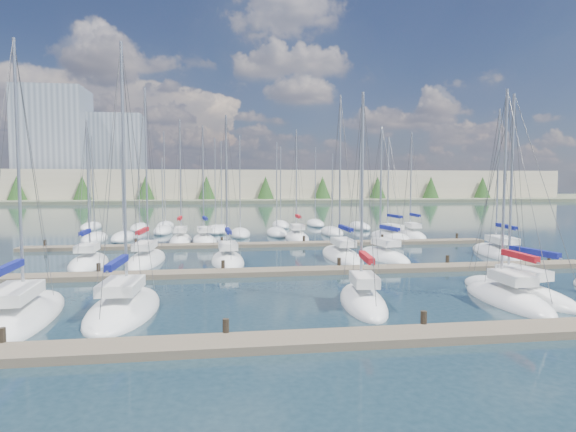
{
  "coord_description": "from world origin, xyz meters",
  "views": [
    {
      "loc": [
        -4.2,
        -15.35,
        6.07
      ],
      "look_at": [
        0.0,
        14.0,
        4.0
      ],
      "focal_mm": 30.0,
      "sensor_mm": 36.0,
      "label": 1
    }
  ],
  "objects": [
    {
      "name": "ground",
      "position": [
        0.0,
        60.0,
        0.0
      ],
      "size": [
        400.0,
        400.0,
        0.0
      ],
      "primitive_type": "plane",
      "color": "#1E323C",
      "rests_on": "ground"
    },
    {
      "name": "dock_near",
      "position": [
        0.0,
        2.01,
        0.15
      ],
      "size": [
        44.0,
        1.93,
        1.1
      ],
      "color": "#6B5E4C",
      "rests_on": "ground"
    },
    {
      "name": "dock_mid",
      "position": [
        0.0,
        16.01,
        0.15
      ],
      "size": [
        44.0,
        1.93,
        1.1
      ],
      "color": "#6B5E4C",
      "rests_on": "ground"
    },
    {
      "name": "dock_far",
      "position": [
        0.0,
        30.01,
        0.15
      ],
      "size": [
        44.0,
        1.93,
        1.1
      ],
      "color": "#6B5E4C",
      "rests_on": "ground"
    },
    {
      "name": "sailboat_p",
      "position": [
        4.01,
        35.27,
        0.19
      ],
      "size": [
        2.59,
        7.25,
        12.41
      ],
      "rotation": [
        0.0,
        0.0,
        -0.03
      ],
      "color": "white",
      "rests_on": "ground"
    },
    {
      "name": "sailboat_c",
      "position": [
        -8.67,
        7.6,
        0.18
      ],
      "size": [
        3.36,
        8.13,
        13.36
      ],
      "rotation": [
        0.0,
        0.0,
        -0.05
      ],
      "color": "white",
      "rests_on": "ground"
    },
    {
      "name": "sailboat_k",
      "position": [
        5.51,
        22.01,
        0.19
      ],
      "size": [
        2.54,
        9.18,
        13.85
      ],
      "rotation": [
        0.0,
        0.0,
        -0.01
      ],
      "color": "white",
      "rests_on": "ground"
    },
    {
      "name": "sailboat_h",
      "position": [
        -13.74,
        21.25,
        0.18
      ],
      "size": [
        2.71,
        6.63,
        11.36
      ],
      "rotation": [
        0.0,
        0.0,
        0.03
      ],
      "color": "white",
      "rests_on": "ground"
    },
    {
      "name": "sailboat_j",
      "position": [
        -3.62,
        20.94,
        0.18
      ],
      "size": [
        2.79,
        7.03,
        11.89
      ],
      "rotation": [
        0.0,
        0.0,
        0.05
      ],
      "color": "white",
      "rests_on": "ground"
    },
    {
      "name": "sailboat_m",
      "position": [
        18.98,
        21.65,
        0.17
      ],
      "size": [
        4.44,
        9.77,
        12.98
      ],
      "rotation": [
        0.0,
        0.0,
        -0.17
      ],
      "color": "white",
      "rests_on": "ground"
    },
    {
      "name": "sailboat_b",
      "position": [
        -12.99,
        6.79,
        0.17
      ],
      "size": [
        3.49,
        9.8,
        13.14
      ],
      "rotation": [
        0.0,
        0.0,
        0.05
      ],
      "color": "white",
      "rests_on": "ground"
    },
    {
      "name": "sailboat_l",
      "position": [
        8.77,
        21.31,
        0.18
      ],
      "size": [
        3.45,
        7.58,
        11.33
      ],
      "rotation": [
        0.0,
        0.0,
        0.15
      ],
      "color": "white",
      "rests_on": "ground"
    },
    {
      "name": "sailboat_r",
      "position": [
        17.04,
        35.5,
        0.19
      ],
      "size": [
        2.68,
        7.56,
        12.38
      ],
      "rotation": [
        0.0,
        0.0,
        -0.07
      ],
      "color": "white",
      "rests_on": "ground"
    },
    {
      "name": "sailboat_i",
      "position": [
        -9.75,
        22.03,
        0.19
      ],
      "size": [
        2.93,
        8.71,
        14.01
      ],
      "rotation": [
        0.0,
        0.0,
        -0.06
      ],
      "color": "white",
      "rests_on": "ground"
    },
    {
      "name": "sailboat_d",
      "position": [
        2.8,
        7.34,
        0.19
      ],
      "size": [
        2.85,
        6.86,
        11.26
      ],
      "rotation": [
        0.0,
        0.0,
        -0.12
      ],
      "color": "white",
      "rests_on": "ground"
    },
    {
      "name": "sailboat_n",
      "position": [
        -8.11,
        34.23,
        0.2
      ],
      "size": [
        2.21,
        7.21,
        13.17
      ],
      "rotation": [
        0.0,
        0.0,
        -0.01
      ],
      "color": "white",
      "rests_on": "ground"
    },
    {
      "name": "sailboat_q",
      "position": [
        14.06,
        34.26,
        0.17
      ],
      "size": [
        3.6,
        8.28,
        11.74
      ],
      "rotation": [
        0.0,
        0.0,
        0.1
      ],
      "color": "white",
      "rests_on": "ground"
    },
    {
      "name": "sailboat_e",
      "position": [
        10.22,
        6.83,
        0.19
      ],
      "size": [
        2.39,
        7.1,
        11.53
      ],
      "rotation": [
        0.0,
        0.0,
        -0.02
      ],
      "color": "white",
      "rests_on": "ground"
    },
    {
      "name": "sailboat_o",
      "position": [
        -5.74,
        33.81,
        0.2
      ],
      "size": [
        3.26,
        6.81,
        12.55
      ],
      "rotation": [
        0.0,
        0.0,
        0.14
      ],
      "color": "white",
      "rests_on": "ground"
    },
    {
      "name": "sailboat_f",
      "position": [
        11.54,
        8.01,
        0.18
      ],
      "size": [
        3.66,
        8.2,
        11.54
      ],
      "rotation": [
        0.0,
        0.0,
        0.19
      ],
      "color": "white",
      "rests_on": "ground"
    },
    {
      "name": "distant_boats",
      "position": [
        -4.34,
        43.76,
        0.29
      ],
      "size": [
        36.93,
        20.75,
        13.3
      ],
      "color": "#9EA0A5",
      "rests_on": "ground"
    },
    {
      "name": "shoreline",
      "position": [
        -13.29,
        149.77,
        7.44
      ],
      "size": [
        400.0,
        60.0,
        38.0
      ],
      "color": "#666B51",
      "rests_on": "ground"
    }
  ]
}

